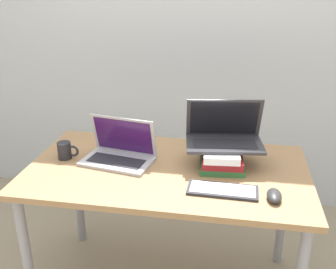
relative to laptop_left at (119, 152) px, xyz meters
name	(u,v)px	position (x,y,z in m)	size (l,w,h in m)	color
wall_back	(194,21)	(0.26, 1.01, 0.55)	(8.00, 0.05, 2.70)	silver
desk	(167,183)	(0.26, -0.04, -0.13)	(1.39, 0.77, 0.75)	#9E754C
laptop_left	(119,152)	(0.00, 0.00, 0.00)	(0.38, 0.27, 0.22)	#B2B2B7
book_stack	(222,157)	(0.52, 0.02, 0.00)	(0.24, 0.27, 0.10)	#33753D
laptop_on_books	(224,135)	(0.53, 0.07, 0.11)	(0.40, 0.27, 0.23)	#333338
wireless_keyboard	(223,190)	(0.54, -0.22, -0.04)	(0.31, 0.13, 0.01)	#28282D
mouse	(274,196)	(0.76, -0.25, -0.03)	(0.06, 0.11, 0.04)	#2D2D2D
mug	(65,151)	(-0.28, -0.02, 0.00)	(0.11, 0.07, 0.09)	#232328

